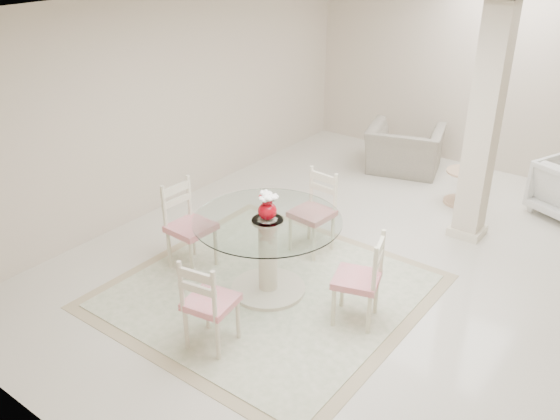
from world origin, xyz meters
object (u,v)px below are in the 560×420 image
Objects in this scene: red_vase at (267,206)px; side_table at (461,188)px; dining_chair_east at (364,274)px; dining_chair_west at (186,219)px; dining_table at (268,256)px; column at (484,127)px; dining_chair_south at (206,298)px; dining_chair_north at (316,206)px; recliner_taupe at (404,149)px.

red_vase reaches higher than side_table.
dining_chair_west reaches higher than dining_chair_east.
dining_chair_west is at bearing -173.76° from dining_table.
red_vase reaches higher than dining_chair_west.
column reaches higher than dining_chair_south.
dining_chair_west is at bearing -47.72° from dining_chair_south.
dining_chair_west is at bearing -130.81° from column.
column reaches higher than dining_table.
dining_chair_south is 4.25m from side_table.
red_vase is at bearing -33.69° from dining_table.
dining_chair_north is (-0.11, 1.01, -0.43)m from red_vase.
column is 2.55× the size of recliner_taupe.
dining_chair_south is (-1.04, -3.41, -0.82)m from column.
dining_chair_north is at bearing 96.10° from dining_table.
red_vase is 1.10m from dining_chair_east.
column is 2.05m from dining_chair_north.
side_table is (1.77, 3.29, -0.35)m from dining_chair_west.
dining_table is 1.02m from dining_chair_east.
dining_table is 3.10× the size of side_table.
dining_table is at bearing -79.05° from dining_chair_north.
column is 2.70m from red_vase.
dining_table is 5.14× the size of red_vase.
red_vase reaches higher than recliner_taupe.
dining_chair_south is (0.12, -1.01, 0.10)m from dining_table.
recliner_taupe is (0.66, 3.85, -0.22)m from dining_chair_west.
red_vase is at bearing -99.68° from dining_chair_east.
dining_chair_north is (-1.27, -1.39, -0.80)m from column.
dining_chair_east is 3.86m from recliner_taupe.
side_table is (0.87, 2.17, -0.33)m from dining_chair_north.
dining_table is 1.42× the size of dining_chair_east.
red_vase is at bearing -81.46° from dining_chair_west.
red_vase is 1.11m from dining_chair_south.
red_vase is 3.36m from side_table.
dining_table is at bearing -115.75° from column.
recliner_taupe is 1.25m from side_table.
red_vase is 1.11m from dining_chair_north.
dining_chair_west is at bearing -124.06° from dining_chair_north.
dining_chair_south reaches higher than recliner_taupe.
side_table is at bearing -25.80° from dining_chair_west.
recliner_taupe is (-1.36, 3.60, -0.19)m from dining_chair_east.
red_vase is 1.10m from dining_chair_west.
column reaches higher than dining_chair_east.
dining_chair_south is at bearing -106.88° from column.
dining_chair_east reaches higher than side_table.
dining_chair_west is (-0.90, -1.12, 0.02)m from dining_chair_north.
recliner_taupe is at bearing -93.67° from dining_chair_south.
dining_chair_east is at bearing 94.36° from recliner_taupe.
column is 1.43m from side_table.
dining_chair_east is 2.17× the size of side_table.
recliner_taupe is at bearing 95.45° from dining_table.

